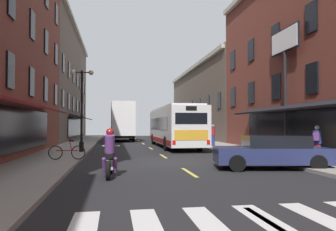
{
  "coord_description": "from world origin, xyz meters",
  "views": [
    {
      "loc": [
        -2.78,
        -15.47,
        1.76
      ],
      "look_at": [
        0.91,
        6.89,
        2.44
      ],
      "focal_mm": 35.02,
      "sensor_mm": 36.0,
      "label": 1
    }
  ],
  "objects_px": {
    "bicycle_near": "(67,152)",
    "pedestrian_rear": "(201,134)",
    "pedestrian_mid": "(213,135)",
    "sedan_mid": "(120,133)",
    "street_lamp_twin": "(82,106)",
    "box_truck": "(122,122)",
    "transit_bus": "(174,126)",
    "sedan_near": "(272,152)",
    "billboard_sign": "(285,58)",
    "pedestrian_near": "(317,142)",
    "motorcycle_rider": "(110,156)"
  },
  "relations": [
    {
      "from": "bicycle_near",
      "to": "pedestrian_rear",
      "type": "height_order",
      "value": "pedestrian_rear"
    },
    {
      "from": "bicycle_near",
      "to": "pedestrian_mid",
      "type": "xyz_separation_m",
      "value": [
        9.88,
        8.74,
        0.5
      ]
    },
    {
      "from": "sedan_mid",
      "to": "street_lamp_twin",
      "type": "bearing_deg",
      "value": -96.25
    },
    {
      "from": "box_truck",
      "to": "pedestrian_mid",
      "type": "xyz_separation_m",
      "value": [
        6.8,
        -11.78,
        -1.16
      ]
    },
    {
      "from": "transit_bus",
      "to": "pedestrian_rear",
      "type": "relative_size",
      "value": 7.59
    },
    {
      "from": "sedan_mid",
      "to": "street_lamp_twin",
      "type": "relative_size",
      "value": 0.92
    },
    {
      "from": "sedan_near",
      "to": "street_lamp_twin",
      "type": "height_order",
      "value": "street_lamp_twin"
    },
    {
      "from": "billboard_sign",
      "to": "pedestrian_near",
      "type": "distance_m",
      "value": 6.24
    },
    {
      "from": "pedestrian_rear",
      "to": "motorcycle_rider",
      "type": "bearing_deg",
      "value": 163.64
    },
    {
      "from": "pedestrian_near",
      "to": "street_lamp_twin",
      "type": "bearing_deg",
      "value": -168.53
    },
    {
      "from": "billboard_sign",
      "to": "street_lamp_twin",
      "type": "xyz_separation_m",
      "value": [
        -11.8,
        3.12,
        -2.76
      ]
    },
    {
      "from": "box_truck",
      "to": "bicycle_near",
      "type": "bearing_deg",
      "value": -98.54
    },
    {
      "from": "pedestrian_mid",
      "to": "street_lamp_twin",
      "type": "height_order",
      "value": "street_lamp_twin"
    },
    {
      "from": "transit_bus",
      "to": "sedan_near",
      "type": "xyz_separation_m",
      "value": [
        1.54,
        -13.58,
        -0.98
      ]
    },
    {
      "from": "sedan_near",
      "to": "motorcycle_rider",
      "type": "xyz_separation_m",
      "value": [
        -6.45,
        -1.04,
        0.02
      ]
    },
    {
      "from": "pedestrian_mid",
      "to": "pedestrian_rear",
      "type": "relative_size",
      "value": 1.04
    },
    {
      "from": "transit_bus",
      "to": "billboard_sign",
      "type": "bearing_deg",
      "value": -58.91
    },
    {
      "from": "pedestrian_near",
      "to": "pedestrian_mid",
      "type": "bearing_deg",
      "value": 141.56
    },
    {
      "from": "sedan_near",
      "to": "pedestrian_near",
      "type": "relative_size",
      "value": 2.92
    },
    {
      "from": "sedan_mid",
      "to": "pedestrian_near",
      "type": "bearing_deg",
      "value": -76.05
    },
    {
      "from": "transit_bus",
      "to": "pedestrian_rear",
      "type": "bearing_deg",
      "value": 46.57
    },
    {
      "from": "sedan_mid",
      "to": "box_truck",
      "type": "bearing_deg",
      "value": -89.95
    },
    {
      "from": "sedan_near",
      "to": "bicycle_near",
      "type": "bearing_deg",
      "value": 156.7
    },
    {
      "from": "box_truck",
      "to": "bicycle_near",
      "type": "distance_m",
      "value": 20.81
    },
    {
      "from": "street_lamp_twin",
      "to": "box_truck",
      "type": "bearing_deg",
      "value": 79.78
    },
    {
      "from": "sedan_mid",
      "to": "motorcycle_rider",
      "type": "xyz_separation_m",
      "value": [
        -1.02,
        -35.4,
        -0.01
      ]
    },
    {
      "from": "sedan_near",
      "to": "bicycle_near",
      "type": "xyz_separation_m",
      "value": [
        -8.5,
        3.66,
        -0.19
      ]
    },
    {
      "from": "box_truck",
      "to": "motorcycle_rider",
      "type": "xyz_separation_m",
      "value": [
        -1.03,
        -25.22,
        -1.46
      ]
    },
    {
      "from": "pedestrian_rear",
      "to": "box_truck",
      "type": "bearing_deg",
      "value": 52.42
    },
    {
      "from": "transit_bus",
      "to": "box_truck",
      "type": "bearing_deg",
      "value": 110.12
    },
    {
      "from": "bicycle_near",
      "to": "sedan_near",
      "type": "bearing_deg",
      "value": -23.3
    },
    {
      "from": "pedestrian_rear",
      "to": "billboard_sign",
      "type": "bearing_deg",
      "value": -163.16
    },
    {
      "from": "sedan_near",
      "to": "bicycle_near",
      "type": "relative_size",
      "value": 2.75
    },
    {
      "from": "pedestrian_mid",
      "to": "transit_bus",
      "type": "bearing_deg",
      "value": 64.17
    },
    {
      "from": "pedestrian_rear",
      "to": "street_lamp_twin",
      "type": "relative_size",
      "value": 0.32
    },
    {
      "from": "transit_bus",
      "to": "sedan_mid",
      "type": "relative_size",
      "value": 2.65
    },
    {
      "from": "bicycle_near",
      "to": "pedestrian_near",
      "type": "height_order",
      "value": "pedestrian_near"
    },
    {
      "from": "sedan_mid",
      "to": "pedestrian_rear",
      "type": "bearing_deg",
      "value": -67.8
    },
    {
      "from": "sedan_near",
      "to": "bicycle_near",
      "type": "distance_m",
      "value": 9.26
    },
    {
      "from": "box_truck",
      "to": "pedestrian_mid",
      "type": "distance_m",
      "value": 13.65
    },
    {
      "from": "sedan_mid",
      "to": "motorcycle_rider",
      "type": "height_order",
      "value": "motorcycle_rider"
    },
    {
      "from": "street_lamp_twin",
      "to": "transit_bus",
      "type": "bearing_deg",
      "value": 38.03
    },
    {
      "from": "transit_bus",
      "to": "pedestrian_mid",
      "type": "xyz_separation_m",
      "value": [
        2.92,
        -1.18,
        -0.67
      ]
    },
    {
      "from": "sedan_mid",
      "to": "pedestrian_rear",
      "type": "xyz_separation_m",
      "value": [
        7.09,
        -17.39,
        0.25
      ]
    },
    {
      "from": "box_truck",
      "to": "pedestrian_rear",
      "type": "relative_size",
      "value": 4.54
    },
    {
      "from": "box_truck",
      "to": "sedan_near",
      "type": "distance_m",
      "value": 24.82
    },
    {
      "from": "motorcycle_rider",
      "to": "street_lamp_twin",
      "type": "relative_size",
      "value": 0.41
    },
    {
      "from": "bicycle_near",
      "to": "billboard_sign",
      "type": "bearing_deg",
      "value": 7.24
    },
    {
      "from": "transit_bus",
      "to": "pedestrian_mid",
      "type": "bearing_deg",
      "value": -22.1
    },
    {
      "from": "box_truck",
      "to": "street_lamp_twin",
      "type": "distance_m",
      "value": 16.14
    }
  ]
}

